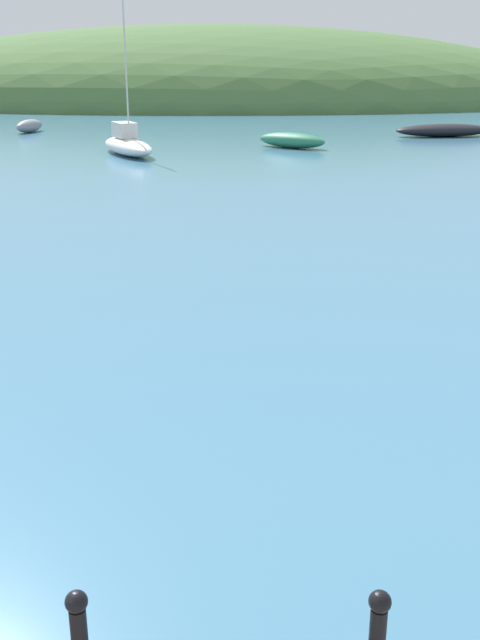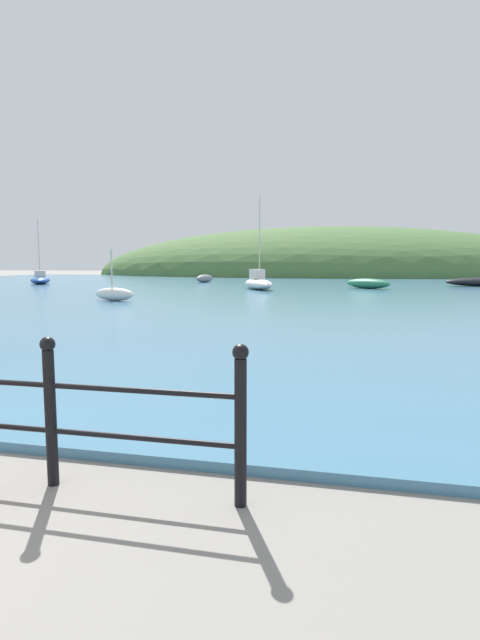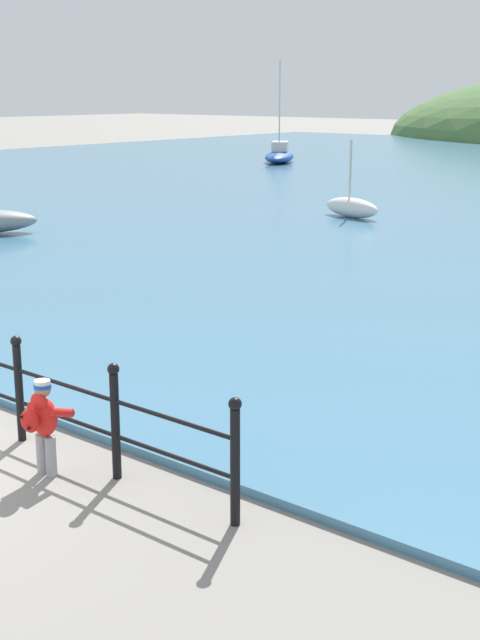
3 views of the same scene
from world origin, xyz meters
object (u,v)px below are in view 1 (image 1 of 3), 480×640
(boat_nearest_quay, at_px, (128,144))
(boat_white_sailboat, at_px, (292,140))
(boat_far_left, at_px, (30,126))
(boat_twin_mast, at_px, (445,130))

(boat_nearest_quay, bearing_deg, boat_white_sailboat, 20.11)
(boat_nearest_quay, height_order, boat_far_left, boat_nearest_quay)
(boat_nearest_quay, height_order, boat_white_sailboat, boat_nearest_quay)
(boat_far_left, bearing_deg, boat_twin_mast, -6.26)
(boat_nearest_quay, bearing_deg, boat_far_left, 123.70)
(boat_nearest_quay, xyz_separation_m, boat_twin_mast, (14.82, 7.60, -0.12))
(boat_nearest_quay, distance_m, boat_far_left, 11.96)
(boat_nearest_quay, height_order, boat_twin_mast, boat_nearest_quay)
(boat_white_sailboat, xyz_separation_m, boat_twin_mast, (7.99, 5.10, -0.02))
(boat_white_sailboat, bearing_deg, boat_far_left, 151.04)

